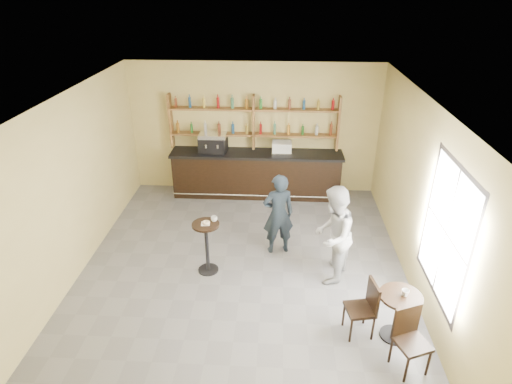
# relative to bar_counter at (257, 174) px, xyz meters

# --- Properties ---
(floor) EXTENTS (7.00, 7.00, 0.00)m
(floor) POSITION_rel_bar_counter_xyz_m (-0.08, -3.15, -0.56)
(floor) COLOR #5E5E63
(floor) RESTS_ON ground
(ceiling) EXTENTS (7.00, 7.00, 0.00)m
(ceiling) POSITION_rel_bar_counter_xyz_m (-0.08, -3.15, 2.64)
(ceiling) COLOR white
(ceiling) RESTS_ON wall_back
(wall_back) EXTENTS (7.00, 0.00, 7.00)m
(wall_back) POSITION_rel_bar_counter_xyz_m (-0.08, 0.35, 1.04)
(wall_back) COLOR tan
(wall_back) RESTS_ON floor
(wall_front) EXTENTS (7.00, 0.00, 7.00)m
(wall_front) POSITION_rel_bar_counter_xyz_m (-0.08, -6.65, 1.04)
(wall_front) COLOR tan
(wall_front) RESTS_ON floor
(wall_left) EXTENTS (0.00, 7.00, 7.00)m
(wall_left) POSITION_rel_bar_counter_xyz_m (-3.08, -3.15, 1.04)
(wall_left) COLOR tan
(wall_left) RESTS_ON floor
(wall_right) EXTENTS (0.00, 7.00, 7.00)m
(wall_right) POSITION_rel_bar_counter_xyz_m (2.92, -3.15, 1.04)
(wall_right) COLOR tan
(wall_right) RESTS_ON floor
(window_pane) EXTENTS (0.00, 2.00, 2.00)m
(window_pane) POSITION_rel_bar_counter_xyz_m (2.91, -4.35, 1.14)
(window_pane) COLOR white
(window_pane) RESTS_ON wall_right
(window_frame) EXTENTS (0.04, 1.70, 2.10)m
(window_frame) POSITION_rel_bar_counter_xyz_m (2.91, -4.35, 1.14)
(window_frame) COLOR black
(window_frame) RESTS_ON wall_right
(shelf_unit) EXTENTS (4.00, 0.26, 1.40)m
(shelf_unit) POSITION_rel_bar_counter_xyz_m (-0.08, 0.22, 1.25)
(shelf_unit) COLOR brown
(shelf_unit) RESTS_ON wall_back
(liquor_bottles) EXTENTS (3.68, 0.10, 1.00)m
(liquor_bottles) POSITION_rel_bar_counter_xyz_m (-0.08, 0.22, 1.42)
(liquor_bottles) COLOR #8C5919
(liquor_bottles) RESTS_ON shelf_unit
(bar_counter) EXTENTS (4.14, 0.81, 1.12)m
(bar_counter) POSITION_rel_bar_counter_xyz_m (0.00, 0.00, 0.00)
(bar_counter) COLOR black
(bar_counter) RESTS_ON floor
(espresso_machine) EXTENTS (0.69, 0.50, 0.46)m
(espresso_machine) POSITION_rel_bar_counter_xyz_m (-1.04, 0.00, 0.79)
(espresso_machine) COLOR black
(espresso_machine) RESTS_ON bar_counter
(pastry_case) EXTENTS (0.49, 0.40, 0.28)m
(pastry_case) POSITION_rel_bar_counter_xyz_m (0.60, 0.00, 0.70)
(pastry_case) COLOR silver
(pastry_case) RESTS_ON bar_counter
(pedestal_table) EXTENTS (0.61, 0.61, 1.01)m
(pedestal_table) POSITION_rel_bar_counter_xyz_m (-0.73, -3.18, -0.05)
(pedestal_table) COLOR black
(pedestal_table) RESTS_ON floor
(napkin) EXTENTS (0.17, 0.17, 0.00)m
(napkin) POSITION_rel_bar_counter_xyz_m (-0.73, -3.18, 0.46)
(napkin) COLOR white
(napkin) RESTS_ON pedestal_table
(donut) EXTENTS (0.18, 0.18, 0.05)m
(donut) POSITION_rel_bar_counter_xyz_m (-0.72, -3.19, 0.48)
(donut) COLOR #B88943
(donut) RESTS_ON napkin
(cup_pedestal) EXTENTS (0.15, 0.15, 0.09)m
(cup_pedestal) POSITION_rel_bar_counter_xyz_m (-0.59, -3.08, 0.50)
(cup_pedestal) COLOR white
(cup_pedestal) RESTS_ON pedestal_table
(man_main) EXTENTS (0.69, 0.53, 1.67)m
(man_main) POSITION_rel_bar_counter_xyz_m (0.55, -2.45, 0.27)
(man_main) COLOR black
(man_main) RESTS_ON floor
(cafe_table) EXTENTS (0.66, 0.66, 0.79)m
(cafe_table) POSITION_rel_bar_counter_xyz_m (2.36, -4.64, -0.16)
(cafe_table) COLOR black
(cafe_table) RESTS_ON floor
(cup_cafe) EXTENTS (0.14, 0.14, 0.10)m
(cup_cafe) POSITION_rel_bar_counter_xyz_m (2.41, -4.64, 0.28)
(cup_cafe) COLOR white
(cup_cafe) RESTS_ON cafe_table
(chair_west) EXTENTS (0.47, 0.47, 0.93)m
(chair_west) POSITION_rel_bar_counter_xyz_m (1.81, -4.59, -0.10)
(chair_west) COLOR black
(chair_west) RESTS_ON floor
(chair_south) EXTENTS (0.54, 0.54, 0.97)m
(chair_south) POSITION_rel_bar_counter_xyz_m (2.41, -5.24, -0.08)
(chair_south) COLOR black
(chair_south) RESTS_ON floor
(patron_second) EXTENTS (0.95, 1.07, 1.82)m
(patron_second) POSITION_rel_bar_counter_xyz_m (1.51, -3.26, 0.35)
(patron_second) COLOR #A8A9AD
(patron_second) RESTS_ON floor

